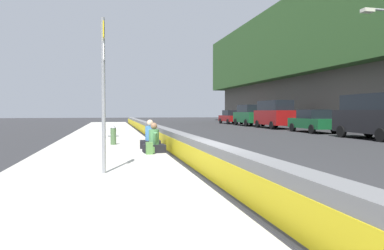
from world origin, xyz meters
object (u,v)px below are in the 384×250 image
object	(u,v)px
route_sign_post	(103,84)
parked_car_third	(375,115)
fire_hydrant	(113,134)
parked_car_fourth	(313,121)
parked_car_farther	(231,117)
seated_person_foreground	(154,143)
parked_car_far	(249,115)
seated_person_middle	(150,139)
parked_car_midline	(274,114)
backpack	(150,148)

from	to	relation	value
route_sign_post	parked_car_third	world-z (taller)	route_sign_post
fire_hydrant	parked_car_fourth	world-z (taller)	parked_car_fourth
route_sign_post	parked_car_farther	size ratio (longest dim) A/B	0.80
seated_person_foreground	parked_car_third	xyz separation A→B (m)	(4.59, -13.00, 0.89)
route_sign_post	parked_car_farther	bearing A→B (deg)	-23.94
fire_hydrant	parked_car_far	size ratio (longest dim) A/B	0.18
seated_person_middle	parked_car_third	world-z (taller)	parked_car_third
seated_person_middle	parked_car_fourth	world-z (taller)	parked_car_fourth
route_sign_post	parked_car_fourth	distance (m)	21.04
parked_car_far	parked_car_farther	size ratio (longest dim) A/B	1.06
seated_person_foreground	parked_car_midline	world-z (taller)	parked_car_midline
route_sign_post	parked_car_far	world-z (taller)	route_sign_post
fire_hydrant	backpack	world-z (taller)	fire_hydrant
seated_person_middle	parked_car_midline	world-z (taller)	parked_car_midline
parked_car_far	fire_hydrant	bearing A→B (deg)	144.26
route_sign_post	seated_person_middle	size ratio (longest dim) A/B	3.23
seated_person_middle	parked_car_farther	size ratio (longest dim) A/B	0.25
route_sign_post	backpack	xyz separation A→B (m)	(3.40, -1.42, -1.88)
parked_car_third	parked_car_far	size ratio (longest dim) A/B	1.07
backpack	parked_car_third	xyz separation A→B (m)	(5.06, -13.20, 1.02)
route_sign_post	seated_person_foreground	size ratio (longest dim) A/B	3.44
parked_car_midline	route_sign_post	bearing A→B (deg)	145.22
fire_hydrant	seated_person_middle	xyz separation A→B (m)	(-1.74, -1.41, -0.10)
fire_hydrant	parked_car_third	bearing A→B (deg)	-84.60
parked_car_midline	parked_car_third	bearing A→B (deg)	179.33
seated_person_middle	parked_car_fourth	xyz separation A→B (m)	(9.56, -13.12, 0.37)
seated_person_foreground	parked_car_farther	world-z (taller)	parked_car_farther
parked_car_third	parked_car_midline	xyz separation A→B (m)	(12.81, -0.15, 0.00)
fire_hydrant	backpack	xyz separation A→B (m)	(-3.70, -1.18, -0.25)
seated_person_middle	parked_car_third	xyz separation A→B (m)	(3.10, -12.97, 0.87)
route_sign_post	parked_car_third	bearing A→B (deg)	-59.94
parked_car_fourth	parked_car_far	distance (m)	12.31
backpack	parked_car_third	size ratio (longest dim) A/B	0.08
parked_car_fourth	parked_car_midline	size ratio (longest dim) A/B	0.89
seated_person_foreground	route_sign_post	bearing A→B (deg)	157.25
seated_person_foreground	parked_car_midline	size ratio (longest dim) A/B	0.20
parked_car_midline	seated_person_foreground	bearing A→B (deg)	142.92
route_sign_post	seated_person_middle	xyz separation A→B (m)	(5.36, -1.65, -1.72)
backpack	parked_car_midline	xyz separation A→B (m)	(17.87, -13.35, 1.02)
seated_person_foreground	parked_car_farther	distance (m)	32.27
backpack	parked_car_third	bearing A→B (deg)	-69.03
backpack	parked_car_fourth	bearing A→B (deg)	-49.19
parked_car_fourth	seated_person_foreground	bearing A→B (deg)	130.07
seated_person_foreground	parked_car_far	xyz separation A→B (m)	(23.36, -13.11, 0.72)
route_sign_post	seated_person_middle	world-z (taller)	route_sign_post
parked_car_third	parked_car_farther	world-z (taller)	parked_car_third
parked_car_fourth	seated_person_middle	bearing A→B (deg)	126.09
seated_person_middle	parked_car_far	xyz separation A→B (m)	(21.87, -13.08, 0.70)
fire_hydrant	parked_car_midline	size ratio (longest dim) A/B	0.17
fire_hydrant	seated_person_middle	size ratio (longest dim) A/B	0.79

